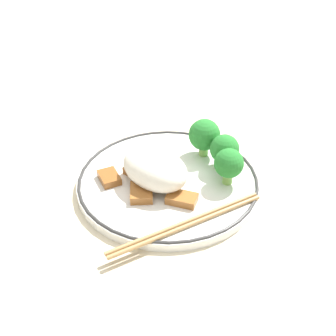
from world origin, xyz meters
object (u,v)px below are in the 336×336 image
plate (168,182)px  broccoli_back_center (224,150)px  broccoli_back_right (204,135)px  chopsticks (187,224)px  broccoli_back_left (229,164)px

plate → broccoli_back_center: (-0.04, -0.08, 0.03)m
plate → broccoli_back_center: 0.09m
plate → broccoli_back_right: size_ratio=4.36×
broccoli_back_center → chopsticks: bearing=109.8°
broccoli_back_center → broccoli_back_left: bearing=137.9°
broccoli_back_center → broccoli_back_right: (0.04, -0.00, 0.00)m
broccoli_back_left → chopsticks: (-0.02, 0.10, -0.03)m
broccoli_back_left → broccoli_back_center: size_ratio=1.02×
broccoli_back_left → plate: bearing=39.5°
plate → broccoli_back_center: broccoli_back_center is taller
plate → broccoli_back_left: (-0.06, -0.05, 0.04)m
broccoli_back_right → chopsticks: size_ratio=0.27×
broccoli_back_center → plate: bearing=64.7°
broccoli_back_left → broccoli_back_center: same height
chopsticks → broccoli_back_right: bearing=-56.4°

